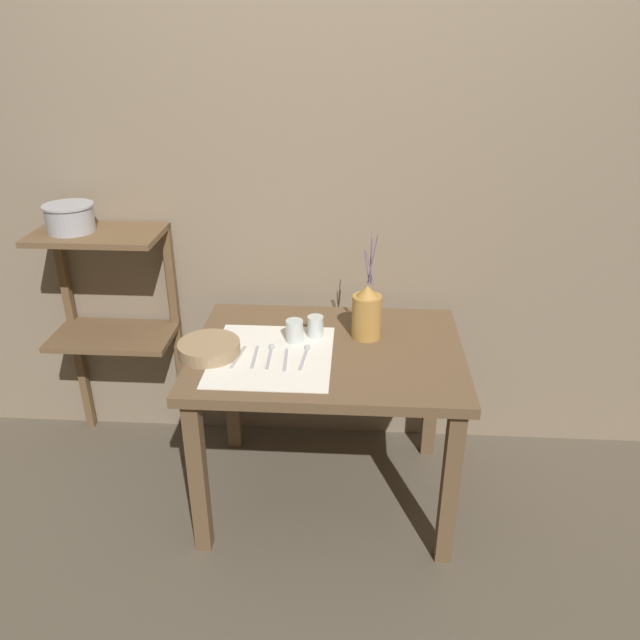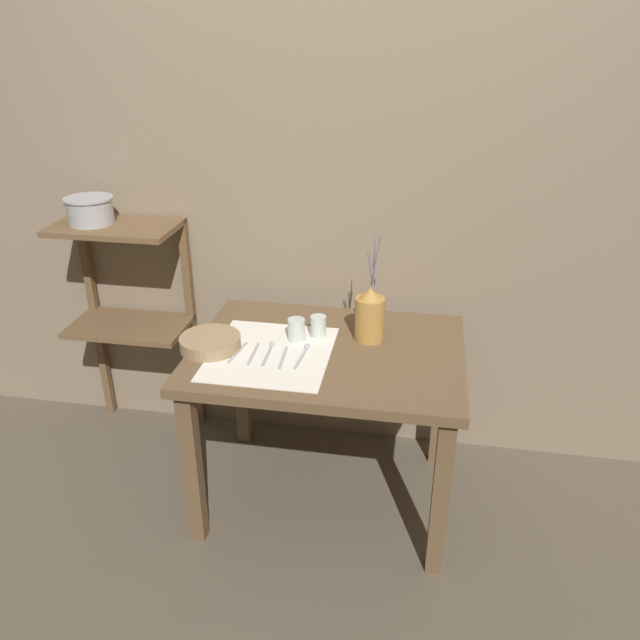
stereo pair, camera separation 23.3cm
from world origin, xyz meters
TOP-DOWN VIEW (x-y plane):
  - ground_plane at (0.00, 0.00)m, footprint 12.00×12.00m
  - stone_wall_back at (0.00, 0.49)m, footprint 7.00×0.06m
  - wooden_table at (0.00, 0.00)m, footprint 1.03×0.77m
  - wooden_shelf_unit at (-0.96, 0.33)m, footprint 0.53×0.31m
  - linen_cloth at (-0.21, -0.07)m, footprint 0.45×0.50m
  - pitcher_with_flowers at (0.15, 0.11)m, footprint 0.12×0.12m
  - wooden_bowl at (-0.44, -0.07)m, footprint 0.23×0.23m
  - glass_tumbler_near at (-0.13, 0.05)m, footprint 0.07×0.07m
  - glass_tumbler_far at (-0.05, 0.10)m, footprint 0.06×0.06m
  - fork_inner at (-0.33, -0.10)m, footprint 0.04×0.17m
  - knife_center at (-0.27, -0.09)m, footprint 0.02×0.17m
  - spoon_outer at (-0.21, -0.05)m, footprint 0.02×0.18m
  - fork_outer at (-0.15, -0.11)m, footprint 0.02×0.17m
  - spoon_inner at (-0.08, -0.04)m, footprint 0.03×0.18m
  - metal_pot_large at (-1.07, 0.29)m, footprint 0.20×0.20m

SIDE VIEW (x-z plane):
  - ground_plane at x=0.00m, z-range 0.00..0.00m
  - wooden_table at x=0.00m, z-range 0.25..0.97m
  - linen_cloth at x=-0.21m, z-range 0.71..0.72m
  - fork_inner at x=-0.33m, z-range 0.72..0.72m
  - knife_center at x=-0.27m, z-range 0.72..0.72m
  - fork_outer at x=-0.15m, z-range 0.72..0.72m
  - spoon_outer at x=-0.21m, z-range 0.71..0.73m
  - spoon_inner at x=-0.08m, z-range 0.71..0.73m
  - wooden_bowl at x=-0.44m, z-range 0.71..0.76m
  - wooden_shelf_unit at x=-0.96m, z-range 0.21..1.28m
  - glass_tumbler_far at x=-0.05m, z-range 0.72..0.80m
  - glass_tumbler_near at x=-0.13m, z-range 0.72..0.80m
  - pitcher_with_flowers at x=0.15m, z-range 0.60..1.03m
  - metal_pot_large at x=-1.07m, z-range 1.07..1.18m
  - stone_wall_back at x=0.00m, z-range 0.00..2.40m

